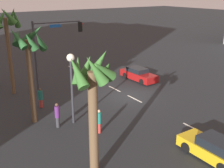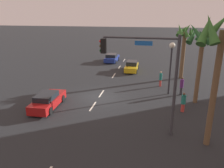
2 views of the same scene
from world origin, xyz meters
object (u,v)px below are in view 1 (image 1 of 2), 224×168
Objects in this scene: pedestrian_0 at (99,121)px; pedestrian_2 at (41,97)px; car_2 at (213,149)px; palm_tree_3 at (29,49)px; palm_tree_1 at (92,87)px; streetlamp at (71,75)px; car_0 at (138,74)px; traffic_signal at (51,43)px; palm_tree_2 at (7,27)px; pedestrian_1 at (57,115)px.

pedestrian_2 is at bearing 15.06° from pedestrian_0.
palm_tree_3 is at bearing 33.61° from car_2.
palm_tree_1 is (2.49, 6.57, 4.38)m from car_2.
car_0 is at bearing -62.60° from streetlamp.
traffic_signal reaches higher than pedestrian_2.
car_2 is 0.61× the size of palm_tree_1.
pedestrian_0 is 6.76m from pedestrian_2.
pedestrian_0 is 0.21× the size of palm_tree_2.
pedestrian_1 is (-5.48, 11.82, 0.35)m from car_0.
car_2 is at bearing 157.61° from car_0.
pedestrian_2 is at bearing 96.60° from car_0.
palm_tree_3 is (4.19, 3.07, 4.59)m from pedestrian_0.
pedestrian_2 is at bearing -4.85° from palm_tree_1.
palm_tree_2 reaches higher than palm_tree_1.
streetlamp is 0.73× the size of palm_tree_3.
traffic_signal reaches higher than car_2.
palm_tree_3 is at bearing 150.70° from pedestrian_2.
traffic_signal is 0.93× the size of palm_tree_3.
pedestrian_0 is 6.93m from palm_tree_3.
palm_tree_3 is (-7.06, 0.37, -0.75)m from palm_tree_2.
streetlamp is 3.40m from palm_tree_3.
pedestrian_0 reaches higher than car_0.
car_2 is 0.51× the size of palm_tree_2.
streetlamp is 3.78m from pedestrian_0.
traffic_signal is at bearing -33.28° from palm_tree_3.
pedestrian_2 reaches higher than car_0.
palm_tree_1 is (-6.24, 1.85, 1.26)m from streetlamp.
palm_tree_2 reaches higher than car_0.
palm_tree_2 reaches higher than streetlamp.
palm_tree_2 is at bearing 13.52° from pedestrian_0.
palm_tree_2 is at bearing 20.66° from car_2.
palm_tree_2 is at bearing 78.14° from traffic_signal.
pedestrian_0 is 12.74m from palm_tree_2.
palm_tree_2 is at bearing -2.99° from palm_tree_3.
pedestrian_0 is 6.20m from palm_tree_1.
palm_tree_3 is at bearing 51.68° from streetlamp.
pedestrian_2 is (-1.34, 11.54, 0.25)m from car_0.
car_0 is 1.10× the size of car_2.
car_0 is 0.68× the size of traffic_signal.
traffic_signal is 3.86× the size of pedestrian_0.
car_2 is at bearing -145.66° from pedestrian_1.
car_2 is 10.40m from streetlamp.
palm_tree_1 is at bearing 175.15° from pedestrian_2.
pedestrian_2 is 7.22m from palm_tree_2.
traffic_signal reaches higher than pedestrian_1.
palm_tree_1 is 8.07m from palm_tree_3.
car_2 is 13.56m from palm_tree_3.
pedestrian_0 is (6.34, 3.93, 0.30)m from car_2.
car_0 is 15.37m from car_2.
streetlamp is 3.03m from pedestrian_1.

